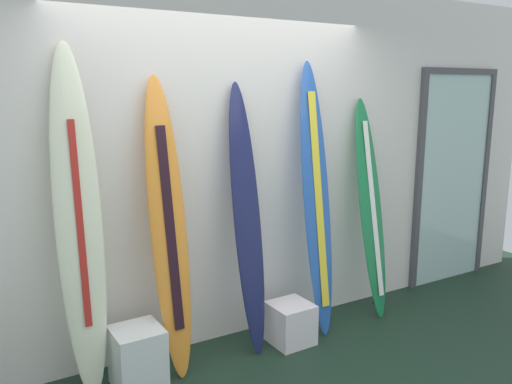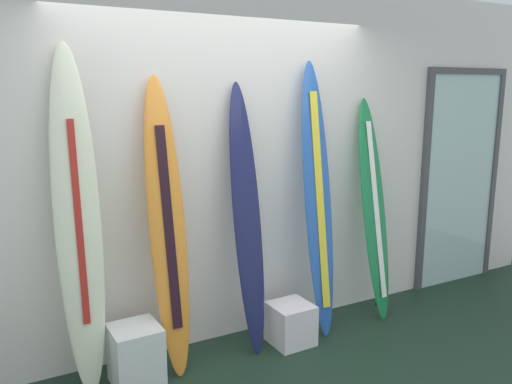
{
  "view_description": "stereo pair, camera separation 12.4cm",
  "coord_description": "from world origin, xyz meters",
  "px_view_note": "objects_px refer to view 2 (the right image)",
  "views": [
    {
      "loc": [
        -1.74,
        -2.26,
        1.97
      ],
      "look_at": [
        0.14,
        0.95,
        1.22
      ],
      "focal_mm": 35.89,
      "sensor_mm": 36.0,
      "label": 1
    },
    {
      "loc": [
        -1.63,
        -2.32,
        1.97
      ],
      "look_at": [
        0.14,
        0.95,
        1.22
      ],
      "focal_mm": 35.89,
      "sensor_mm": 36.0,
      "label": 2
    }
  ],
  "objects_px": {
    "display_block_left": "(291,324)",
    "surfboard_emerald": "(374,211)",
    "surfboard_sunset": "(167,227)",
    "surfboard_navy": "(247,219)",
    "surfboard_cobalt": "(318,200)",
    "glass_door": "(460,175)",
    "display_block_center": "(136,356)",
    "surfboard_ivory": "(78,224)"
  },
  "relations": [
    {
      "from": "surfboard_ivory",
      "to": "display_block_center",
      "type": "bearing_deg",
      "value": -28.7
    },
    {
      "from": "surfboard_ivory",
      "to": "surfboard_sunset",
      "type": "height_order",
      "value": "surfboard_ivory"
    },
    {
      "from": "display_block_left",
      "to": "display_block_center",
      "type": "height_order",
      "value": "display_block_center"
    },
    {
      "from": "glass_door",
      "to": "surfboard_cobalt",
      "type": "bearing_deg",
      "value": -173.34
    },
    {
      "from": "surfboard_sunset",
      "to": "surfboard_ivory",
      "type": "bearing_deg",
      "value": 175.93
    },
    {
      "from": "surfboard_cobalt",
      "to": "surfboard_sunset",
      "type": "bearing_deg",
      "value": 179.74
    },
    {
      "from": "display_block_center",
      "to": "glass_door",
      "type": "height_order",
      "value": "glass_door"
    },
    {
      "from": "glass_door",
      "to": "display_block_center",
      "type": "bearing_deg",
      "value": -174.48
    },
    {
      "from": "surfboard_cobalt",
      "to": "surfboard_emerald",
      "type": "bearing_deg",
      "value": 1.23
    },
    {
      "from": "surfboard_emerald",
      "to": "display_block_left",
      "type": "height_order",
      "value": "surfboard_emerald"
    },
    {
      "from": "surfboard_cobalt",
      "to": "display_block_left",
      "type": "xyz_separation_m",
      "value": [
        -0.32,
        -0.12,
        -0.94
      ]
    },
    {
      "from": "display_block_left",
      "to": "surfboard_cobalt",
      "type": "bearing_deg",
      "value": 20.54
    },
    {
      "from": "surfboard_emerald",
      "to": "display_block_left",
      "type": "distance_m",
      "value": 1.21
    },
    {
      "from": "surfboard_cobalt",
      "to": "display_block_center",
      "type": "relative_size",
      "value": 5.3
    },
    {
      "from": "surfboard_emerald",
      "to": "display_block_left",
      "type": "bearing_deg",
      "value": -171.86
    },
    {
      "from": "display_block_center",
      "to": "display_block_left",
      "type": "bearing_deg",
      "value": -0.32
    },
    {
      "from": "surfboard_navy",
      "to": "display_block_center",
      "type": "height_order",
      "value": "surfboard_navy"
    },
    {
      "from": "surfboard_sunset",
      "to": "surfboard_navy",
      "type": "xyz_separation_m",
      "value": [
        0.62,
        0.01,
        -0.02
      ]
    },
    {
      "from": "surfboard_navy",
      "to": "surfboard_cobalt",
      "type": "distance_m",
      "value": 0.64
    },
    {
      "from": "surfboard_cobalt",
      "to": "display_block_center",
      "type": "bearing_deg",
      "value": -175.88
    },
    {
      "from": "surfboard_ivory",
      "to": "surfboard_navy",
      "type": "bearing_deg",
      "value": -1.55
    },
    {
      "from": "surfboard_ivory",
      "to": "surfboard_emerald",
      "type": "bearing_deg",
      "value": -0.8
    },
    {
      "from": "surfboard_sunset",
      "to": "display_block_left",
      "type": "height_order",
      "value": "surfboard_sunset"
    },
    {
      "from": "surfboard_cobalt",
      "to": "surfboard_emerald",
      "type": "relative_size",
      "value": 1.15
    },
    {
      "from": "surfboard_cobalt",
      "to": "surfboard_navy",
      "type": "bearing_deg",
      "value": 178.7
    },
    {
      "from": "surfboard_navy",
      "to": "surfboard_cobalt",
      "type": "xyz_separation_m",
      "value": [
        0.63,
        -0.01,
        0.08
      ]
    },
    {
      "from": "display_block_left",
      "to": "display_block_center",
      "type": "relative_size",
      "value": 0.78
    },
    {
      "from": "display_block_left",
      "to": "glass_door",
      "type": "relative_size",
      "value": 0.15
    },
    {
      "from": "surfboard_cobalt",
      "to": "glass_door",
      "type": "distance_m",
      "value": 1.91
    },
    {
      "from": "surfboard_emerald",
      "to": "display_block_center",
      "type": "bearing_deg",
      "value": -176.69
    },
    {
      "from": "surfboard_emerald",
      "to": "display_block_center",
      "type": "relative_size",
      "value": 4.59
    },
    {
      "from": "surfboard_sunset",
      "to": "surfboard_emerald",
      "type": "height_order",
      "value": "surfboard_sunset"
    },
    {
      "from": "surfboard_ivory",
      "to": "display_block_left",
      "type": "height_order",
      "value": "surfboard_ivory"
    },
    {
      "from": "display_block_center",
      "to": "surfboard_sunset",
      "type": "bearing_deg",
      "value": 22.05
    },
    {
      "from": "surfboard_ivory",
      "to": "glass_door",
      "type": "xyz_separation_m",
      "value": [
        3.73,
        0.17,
        -0.0
      ]
    },
    {
      "from": "surfboard_sunset",
      "to": "surfboard_emerald",
      "type": "xyz_separation_m",
      "value": [
        1.86,
        0.01,
        -0.1
      ]
    },
    {
      "from": "surfboard_emerald",
      "to": "display_block_center",
      "type": "distance_m",
      "value": 2.27
    },
    {
      "from": "display_block_left",
      "to": "surfboard_emerald",
      "type": "bearing_deg",
      "value": 8.14
    },
    {
      "from": "surfboard_navy",
      "to": "glass_door",
      "type": "distance_m",
      "value": 2.54
    },
    {
      "from": "surfboard_ivory",
      "to": "surfboard_cobalt",
      "type": "xyz_separation_m",
      "value": [
        1.83,
        -0.05,
        -0.02
      ]
    },
    {
      "from": "surfboard_navy",
      "to": "display_block_center",
      "type": "xyz_separation_m",
      "value": [
        -0.91,
        -0.13,
        -0.81
      ]
    },
    {
      "from": "surfboard_cobalt",
      "to": "display_block_left",
      "type": "height_order",
      "value": "surfboard_cobalt"
    }
  ]
}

